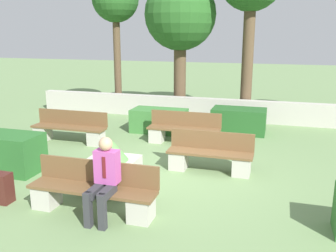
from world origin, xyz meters
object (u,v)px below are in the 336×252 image
Objects in this scene: bench_front at (93,193)px; bench_left_side at (184,132)px; person_seated_man at (104,175)px; tree_center_left at (180,16)px; planter_corner_left at (111,167)px; tree_leftmost at (115,1)px; bench_right_side at (69,130)px; bench_back at (210,157)px.

bench_front and bench_left_side have the same top height.
person_seated_man is 0.28× the size of tree_center_left.
tree_leftmost reaches higher than planter_corner_left.
planter_corner_left is at bearing -34.11° from bench_right_side.
tree_center_left is (-0.95, 8.13, 2.73)m from person_seated_man.
planter_corner_left is at bearing 98.68° from bench_front.
bench_left_side is 5.00m from tree_center_left.
bench_right_side is at bearing 176.20° from bench_back.
bench_left_side is at bearing 87.79° from person_seated_man.
bench_left_side is 1.47× the size of person_seated_man.
bench_back is (4.08, -1.10, -0.01)m from bench_right_side.
bench_left_side is at bearing 25.68° from bench_right_side.
person_seated_man is at bearing -69.10° from planter_corner_left.
tree_center_left is at bearing 122.55° from bench_back.
bench_right_side is 4.67m from person_seated_man.
tree_leftmost is 1.05× the size of tree_center_left.
planter_corner_left reaches higher than bench_front.
tree_leftmost is at bearing 175.05° from tree_center_left.
planter_corner_left is (-1.66, -1.41, 0.10)m from bench_back.
bench_front is at bearing 153.70° from person_seated_man.
bench_front is 9.56m from tree_leftmost.
tree_leftmost is (-3.05, 7.20, 3.60)m from planter_corner_left.
bench_front is 2.21× the size of planter_corner_left.
person_seated_man is (2.86, -3.67, 0.40)m from bench_right_side.
person_seated_man is at bearing -40.09° from bench_right_side.
tree_leftmost is (-0.63, 4.69, 3.70)m from bench_right_side.
tree_center_left reaches higher than planter_corner_left.
tree_leftmost reaches higher than bench_left_side.
bench_left_side is 0.41× the size of tree_center_left.
bench_right_side is at bearing -171.49° from bench_left_side.
tree_center_left is (1.91, 4.47, 3.13)m from bench_right_side.
tree_center_left is (-0.51, 6.98, 3.04)m from planter_corner_left.
person_seated_man is 1.34× the size of planter_corner_left.
bench_front is 1.65× the size of person_seated_man.
bench_right_side is 0.44× the size of tree_center_left.
bench_back is at bearing 58.21° from bench_front.
tree_center_left reaches higher than bench_back.
bench_left_side is 4.43m from person_seated_man.
person_seated_man is at bearing -97.40° from bench_left_side.
bench_right_side is at bearing -82.29° from tree_leftmost.
person_seated_man reaches higher than bench_left_side.
bench_right_side is at bearing 133.91° from planter_corner_left.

